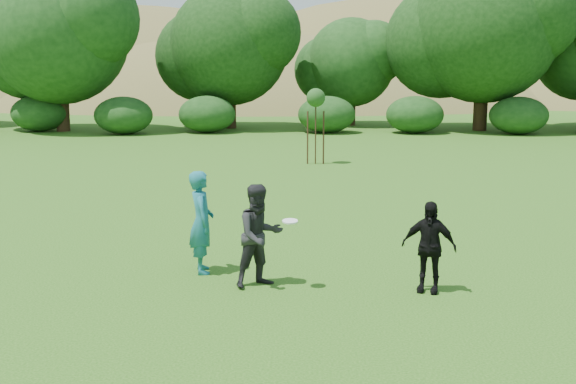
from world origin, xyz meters
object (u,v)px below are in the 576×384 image
Objects in this scene: player_teal at (201,222)px; player_black at (429,247)px; player_grey at (260,236)px; sapling at (316,100)px.

player_teal reaches higher than player_black.
player_grey is 0.64× the size of sapling.
player_grey is at bearing -165.95° from player_black.
player_grey is at bearing -94.37° from sapling.
player_grey is 1.14× the size of player_black.
sapling reaches higher than player_grey.
player_black is (2.89, -0.24, -0.11)m from player_grey.
sapling is (1.14, 14.95, 1.51)m from player_grey.
sapling is at bearing -23.17° from player_teal.
player_teal is 0.67× the size of sapling.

